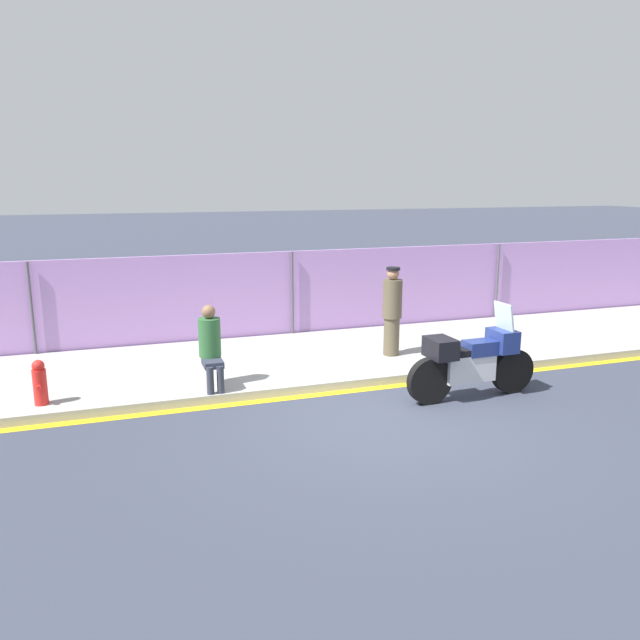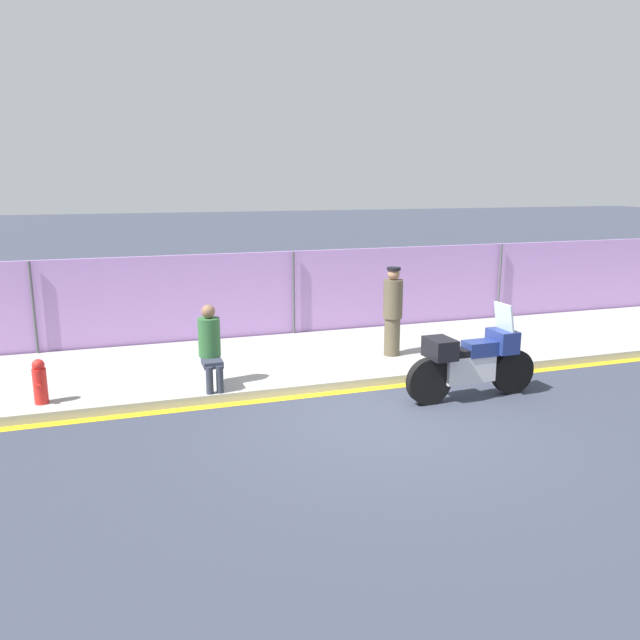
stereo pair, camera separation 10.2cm
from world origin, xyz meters
name	(u,v)px [view 2 (the right image)]	position (x,y,z in m)	size (l,w,h in m)	color
ground_plane	(385,419)	(0.00, 0.00, 0.00)	(120.00, 120.00, 0.00)	#333847
sidewalk	(319,357)	(0.00, 3.04, 0.07)	(36.78, 3.37, 0.14)	#9E9E99
curb_paint_stripe	(353,391)	(0.00, 1.27, 0.00)	(36.78, 0.18, 0.01)	gold
storefront_fence	(292,296)	(0.00, 4.81, 0.93)	(34.94, 0.17, 1.86)	#AD7FC6
motorcycle	(471,362)	(1.58, 0.39, 0.59)	(2.19, 0.53, 1.46)	black
officer_standing	(393,311)	(1.25, 2.55, 0.97)	(0.35, 0.35, 1.62)	brown
person_seated_on_curb	(210,342)	(-2.16, 1.80, 0.86)	(0.34, 0.65, 1.28)	#2D3342
fire_hydrant	(40,382)	(-4.60, 1.78, 0.47)	(0.19, 0.24, 0.66)	red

